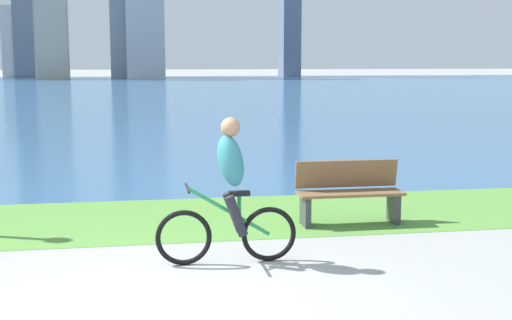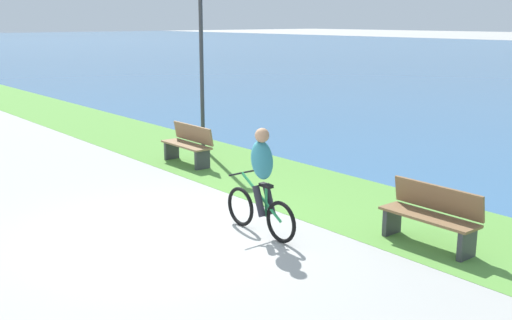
{
  "view_description": "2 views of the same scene",
  "coord_description": "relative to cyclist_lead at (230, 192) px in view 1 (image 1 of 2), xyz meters",
  "views": [
    {
      "loc": [
        -0.19,
        -6.47,
        2.33
      ],
      "look_at": [
        1.08,
        0.9,
        1.24
      ],
      "focal_mm": 48.78,
      "sensor_mm": 36.0,
      "label": 1
    },
    {
      "loc": [
        7.69,
        -4.48,
        3.27
      ],
      "look_at": [
        0.88,
        1.07,
        1.22
      ],
      "focal_mm": 42.47,
      "sensor_mm": 36.0,
      "label": 2
    }
  ],
  "objects": [
    {
      "name": "ground_plane",
      "position": [
        -0.83,
        -1.22,
        -0.84
      ],
      "size": [
        300.0,
        300.0,
        0.0
      ],
      "primitive_type": "plane",
      "color": "#9E9E99"
    },
    {
      "name": "grass_strip_bayside",
      "position": [
        -0.83,
        2.36,
        -0.83
      ],
      "size": [
        120.0,
        2.84,
        0.01
      ],
      "primitive_type": "cube",
      "color": "#59933D",
      "rests_on": "ground"
    },
    {
      "name": "bay_water_surface",
      "position": [
        -0.83,
        45.74,
        -0.83
      ],
      "size": [
        300.0,
        83.92,
        0.0
      ],
      "primitive_type": "cube",
      "color": "#386693",
      "rests_on": "ground"
    },
    {
      "name": "cyclist_lead",
      "position": [
        0.0,
        0.0,
        0.0
      ],
      "size": [
        1.63,
        0.52,
        1.68
      ],
      "color": "black",
      "rests_on": "ground"
    },
    {
      "name": "bench_near_path",
      "position": [
        1.93,
        1.64,
        -0.39
      ],
      "size": [
        1.5,
        0.47,
        0.9
      ],
      "color": "brown",
      "rests_on": "ground"
    }
  ]
}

